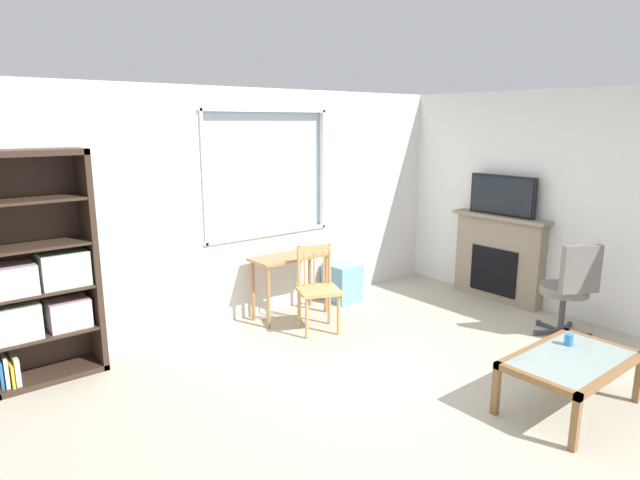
{
  "coord_description": "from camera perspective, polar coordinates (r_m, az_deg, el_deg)",
  "views": [
    {
      "loc": [
        -3.08,
        -2.8,
        2.18
      ],
      "look_at": [
        -0.18,
        0.79,
        1.15
      ],
      "focal_mm": 30.22,
      "sensor_mm": 36.0,
      "label": 1
    }
  ],
  "objects": [
    {
      "name": "tv",
      "position": [
        6.81,
        18.74,
        4.49
      ],
      "size": [
        0.06,
        0.86,
        0.48
      ],
      "color": "black",
      "rests_on": "fireplace"
    },
    {
      "name": "ground",
      "position": [
        4.71,
        8.03,
        -15.33
      ],
      "size": [
        6.49,
        5.55,
        0.02
      ],
      "primitive_type": "cube",
      "color": "#B2A893"
    },
    {
      "name": "office_chair",
      "position": [
        6.01,
        24.97,
        -4.37
      ],
      "size": [
        0.6,
        0.62,
        1.0
      ],
      "color": "slate",
      "rests_on": "ground"
    },
    {
      "name": "plastic_drawer_unit",
      "position": [
        6.67,
        2.37,
        -4.49
      ],
      "size": [
        0.35,
        0.4,
        0.46
      ],
      "primitive_type": "cube",
      "color": "#72ADDB",
      "rests_on": "ground"
    },
    {
      "name": "wall_back_with_window",
      "position": [
        6.0,
        -7.9,
        3.13
      ],
      "size": [
        5.49,
        0.15,
        2.52
      ],
      "color": "silver",
      "rests_on": "ground"
    },
    {
      "name": "sippy_cup",
      "position": [
        4.82,
        24.85,
        -9.53
      ],
      "size": [
        0.07,
        0.07,
        0.09
      ],
      "primitive_type": "cylinder",
      "color": "#337FD6",
      "rests_on": "coffee_table"
    },
    {
      "name": "fireplace",
      "position": [
        6.97,
        18.37,
        -1.78
      ],
      "size": [
        0.26,
        1.24,
        1.07
      ],
      "color": "gray",
      "rests_on": "ground"
    },
    {
      "name": "wooden_chair",
      "position": [
        5.66,
        -0.27,
        -5.11
      ],
      "size": [
        0.54,
        0.53,
        0.9
      ],
      "color": "tan",
      "rests_on": "ground"
    },
    {
      "name": "coffee_table",
      "position": [
        4.63,
        25.04,
        -11.81
      ],
      "size": [
        1.08,
        0.65,
        0.42
      ],
      "color": "#8C9E99",
      "rests_on": "ground"
    },
    {
      "name": "wall_right",
      "position": [
        6.59,
        25.35,
        3.31
      ],
      "size": [
        0.12,
        4.75,
        2.52
      ],
      "primitive_type": "cube",
      "color": "silver",
      "rests_on": "ground"
    },
    {
      "name": "bookshelf",
      "position": [
        5.09,
        -27.78,
        -3.85
      ],
      "size": [
        0.9,
        0.38,
        1.96
      ],
      "color": "#38281E",
      "rests_on": "ground"
    },
    {
      "name": "desk_under_window",
      "position": [
        6.04,
        -3.2,
        -2.83
      ],
      "size": [
        0.89,
        0.4,
        0.72
      ],
      "color": "#A37547",
      "rests_on": "ground"
    }
  ]
}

